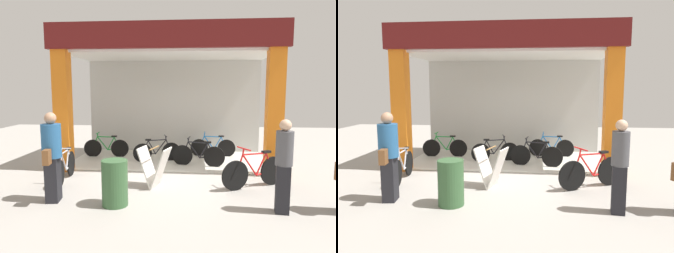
% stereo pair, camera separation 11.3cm
% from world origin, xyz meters
% --- Properties ---
extents(ground_plane, '(19.86, 19.86, 0.00)m').
position_xyz_m(ground_plane, '(0.00, 0.00, 0.00)').
color(ground_plane, '#9E9991').
rests_on(ground_plane, ground).
extents(shop_facade, '(6.13, 3.20, 3.88)m').
position_xyz_m(shop_facade, '(0.00, 1.57, 2.10)').
color(shop_facade, beige).
rests_on(shop_facade, ground).
extents(bicycle_inside_0, '(1.42, 0.48, 0.80)m').
position_xyz_m(bicycle_inside_0, '(-0.39, 1.22, 0.32)').
color(bicycle_inside_0, black).
rests_on(bicycle_inside_0, ground).
extents(bicycle_inside_1, '(1.51, 0.42, 0.84)m').
position_xyz_m(bicycle_inside_1, '(0.87, 0.76, 0.33)').
color(bicycle_inside_1, black).
rests_on(bicycle_inside_1, ground).
extents(bicycle_inside_2, '(1.46, 0.40, 0.80)m').
position_xyz_m(bicycle_inside_2, '(-2.09, 1.69, 0.32)').
color(bicycle_inside_2, black).
rests_on(bicycle_inside_2, ground).
extents(bicycle_inside_3, '(1.46, 0.40, 0.80)m').
position_xyz_m(bicycle_inside_3, '(1.36, 2.06, 0.32)').
color(bicycle_inside_3, black).
rests_on(bicycle_inside_3, ground).
extents(bicycle_parked_0, '(0.43, 1.58, 0.87)m').
position_xyz_m(bicycle_parked_0, '(-2.34, -0.93, 0.35)').
color(bicycle_parked_0, black).
rests_on(bicycle_parked_0, ground).
extents(bicycle_parked_1, '(1.53, 0.84, 0.94)m').
position_xyz_m(bicycle_parked_1, '(2.12, -1.04, 0.38)').
color(bicycle_parked_1, black).
rests_on(bicycle_parked_1, ground).
extents(sandwich_board_sign, '(0.78, 0.67, 0.93)m').
position_xyz_m(sandwich_board_sign, '(-0.14, -1.20, 0.46)').
color(sandwich_board_sign, silver).
rests_on(sandwich_board_sign, ground).
extents(pedestrian_0, '(0.43, 0.63, 1.78)m').
position_xyz_m(pedestrian_0, '(-2.03, -2.26, 0.94)').
color(pedestrian_0, black).
rests_on(pedestrian_0, ground).
extents(pedestrian_1, '(0.35, 0.35, 1.70)m').
position_xyz_m(pedestrian_1, '(2.36, -2.43, 0.87)').
color(pedestrian_1, black).
rests_on(pedestrian_1, ground).
extents(trash_bin, '(0.50, 0.50, 0.89)m').
position_xyz_m(trash_bin, '(-0.75, -2.37, 0.44)').
color(trash_bin, '#335933').
rests_on(trash_bin, ground).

